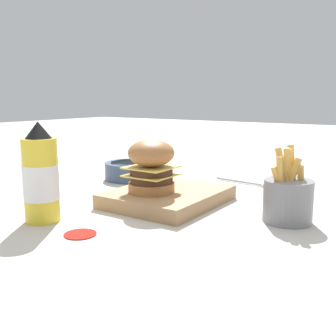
{
  "coord_description": "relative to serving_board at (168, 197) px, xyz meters",
  "views": [
    {
      "loc": [
        0.68,
        0.51,
        0.24
      ],
      "look_at": [
        -0.04,
        0.02,
        0.08
      ],
      "focal_mm": 42.0,
      "sensor_mm": 36.0,
      "label": 1
    }
  ],
  "objects": [
    {
      "name": "fries_basket",
      "position": [
        -0.02,
        0.27,
        0.03
      ],
      "size": [
        0.09,
        0.09,
        0.15
      ],
      "color": "slate",
      "rests_on": "ground_plane"
    },
    {
      "name": "ground_plane",
      "position": [
        0.04,
        -0.02,
        -0.02
      ],
      "size": [
        6.0,
        6.0,
        0.0
      ],
      "primitive_type": "plane",
      "color": "#B7B2A8"
    },
    {
      "name": "burger",
      "position": [
        0.04,
        -0.02,
        0.07
      ],
      "size": [
        0.1,
        0.1,
        0.12
      ],
      "color": "#9E6638",
      "rests_on": "serving_board"
    },
    {
      "name": "ketchup_bottle",
      "position": [
        0.24,
        -0.13,
        0.07
      ],
      "size": [
        0.07,
        0.07,
        0.19
      ],
      "color": "yellow",
      "rests_on": "ground_plane"
    },
    {
      "name": "side_bowl",
      "position": [
        -0.17,
        -0.24,
        0.01
      ],
      "size": [
        0.16,
        0.16,
        0.05
      ],
      "color": "#384C66",
      "rests_on": "ground_plane"
    },
    {
      "name": "ketchup_puddle",
      "position": [
        0.26,
        -0.01,
        -0.01
      ],
      "size": [
        0.06,
        0.06,
        0.0
      ],
      "color": "#B21E14",
      "rests_on": "ground_plane"
    },
    {
      "name": "serving_board",
      "position": [
        0.0,
        0.0,
        0.0
      ],
      "size": [
        0.26,
        0.22,
        0.03
      ],
      "color": "#A37A51",
      "rests_on": "ground_plane"
    },
    {
      "name": "spoon",
      "position": [
        -0.28,
        0.1,
        -0.01
      ],
      "size": [
        0.04,
        0.18,
        0.01
      ],
      "rotation": [
        0.0,
        0.0,
        1.47
      ],
      "color": "#B2B2B7",
      "rests_on": "ground_plane"
    }
  ]
}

